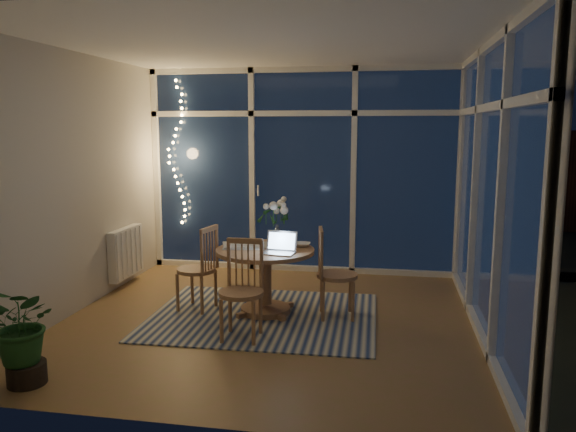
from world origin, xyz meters
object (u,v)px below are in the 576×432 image
at_px(chair_front, 241,290).
at_px(potted_plant, 24,334).
at_px(dining_table, 265,281).
at_px(chair_left, 196,268).
at_px(laptop, 278,242).
at_px(flower_vase, 277,234).
at_px(chair_right, 337,273).

distance_m(chair_front, potted_plant, 1.74).
relative_size(dining_table, potted_plant, 1.28).
bearing_deg(dining_table, chair_left, -179.28).
xyz_separation_m(chair_front, laptop, (0.23, 0.54, 0.33)).
distance_m(dining_table, laptop, 0.51).
height_order(laptop, potted_plant, laptop).
bearing_deg(chair_left, dining_table, 102.21).
xyz_separation_m(chair_front, flower_vase, (0.13, 0.99, 0.32)).
distance_m(chair_left, laptop, 0.96).
bearing_deg(chair_left, chair_right, 101.97).
height_order(chair_left, chair_front, chair_front).
bearing_deg(chair_front, dining_table, 84.77).
distance_m(chair_front, flower_vase, 1.05).
xyz_separation_m(chair_left, potted_plant, (-0.66, -1.83, -0.07)).
bearing_deg(flower_vase, chair_front, -97.34).
bearing_deg(laptop, flower_vase, 110.04).
relative_size(chair_right, potted_plant, 1.19).
relative_size(chair_front, potted_plant, 1.18).
bearing_deg(flower_vase, dining_table, -104.41).
xyz_separation_m(chair_left, chair_right, (1.44, 0.01, 0.01)).
bearing_deg(chair_right, chair_left, 81.30).
xyz_separation_m(dining_table, flower_vase, (0.07, 0.27, 0.44)).
height_order(dining_table, flower_vase, flower_vase).
height_order(chair_front, flower_vase, chair_front).
xyz_separation_m(chair_right, flower_vase, (-0.65, 0.27, 0.32)).
height_order(chair_left, potted_plant, chair_left).
distance_m(chair_left, chair_front, 0.97).
bearing_deg(dining_table, chair_right, 0.23).
relative_size(laptop, flower_vase, 1.43).
xyz_separation_m(chair_right, potted_plant, (-2.10, -1.84, -0.07)).
bearing_deg(potted_plant, chair_left, 70.04).
relative_size(dining_table, chair_front, 1.09).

